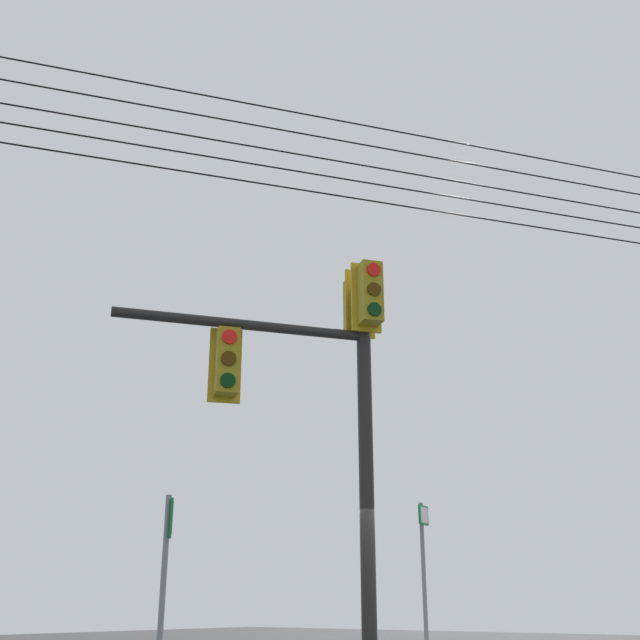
# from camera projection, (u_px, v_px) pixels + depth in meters

# --- Properties ---
(signal_mast_assembly) EXTENTS (3.27, 2.56, 5.99)m
(signal_mast_assembly) POSITION_uv_depth(u_px,v_px,m) (328.00, 380.00, 10.83)
(signal_mast_assembly) COLOR black
(signal_mast_assembly) RESTS_ON ground
(route_sign_primary) EXTENTS (0.24, 0.26, 2.56)m
(route_sign_primary) POSITION_uv_depth(u_px,v_px,m) (165.00, 580.00, 9.12)
(route_sign_primary) COLOR slate
(route_sign_primary) RESTS_ON ground
(route_sign_secondary) EXTENTS (0.38, 0.12, 2.95)m
(route_sign_secondary) POSITION_uv_depth(u_px,v_px,m) (424.00, 575.00, 13.03)
(route_sign_secondary) COLOR slate
(route_sign_secondary) RESTS_ON ground
(overhead_wire_span) EXTENTS (28.73, 19.75, 1.57)m
(overhead_wire_span) POSITION_uv_depth(u_px,v_px,m) (261.00, 145.00, 11.71)
(overhead_wire_span) COLOR black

